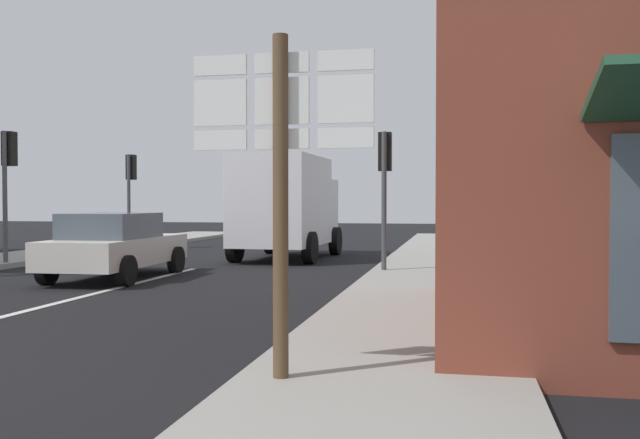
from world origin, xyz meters
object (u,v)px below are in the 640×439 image
at_px(sedan_far, 115,245).
at_px(route_sign_post, 281,170).
at_px(traffic_light_near_right, 385,169).
at_px(delivery_truck, 287,204).
at_px(traffic_light_near_left, 8,167).
at_px(traffic_light_far_left, 131,179).

height_order(sedan_far, route_sign_post, route_sign_post).
height_order(sedan_far, traffic_light_near_right, traffic_light_near_right).
xyz_separation_m(sedan_far, traffic_light_near_right, (5.83, 1.93, 1.72)).
bearing_deg(sedan_far, delivery_truck, 67.41).
bearing_deg(traffic_light_near_left, traffic_light_far_left, 90.00).
height_order(delivery_truck, traffic_light_far_left, traffic_light_far_left).
bearing_deg(traffic_light_near_right, route_sign_post, -89.30).
xyz_separation_m(delivery_truck, traffic_light_near_right, (3.38, -3.96, 0.83)).
xyz_separation_m(delivery_truck, traffic_light_far_left, (-6.53, 2.85, 0.88)).
relative_size(traffic_light_far_left, traffic_light_near_left, 0.96).
bearing_deg(sedan_far, traffic_light_far_left, 115.00).
height_order(traffic_light_near_right, traffic_light_far_left, traffic_light_far_left).
distance_m(traffic_light_near_right, traffic_light_near_left, 9.91).
distance_m(sedan_far, traffic_light_far_left, 9.81).
bearing_deg(delivery_truck, traffic_light_near_right, -49.54).
height_order(sedan_far, delivery_truck, delivery_truck).
height_order(route_sign_post, traffic_light_near_left, traffic_light_near_left).
relative_size(sedan_far, delivery_truck, 0.84).
xyz_separation_m(sedan_far, route_sign_post, (5.95, -8.04, 1.24)).
xyz_separation_m(traffic_light_near_right, traffic_light_far_left, (-9.91, 6.81, 0.06)).
bearing_deg(traffic_light_far_left, sedan_far, -65.00).
xyz_separation_m(route_sign_post, traffic_light_near_left, (-10.03, 9.98, 0.64)).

